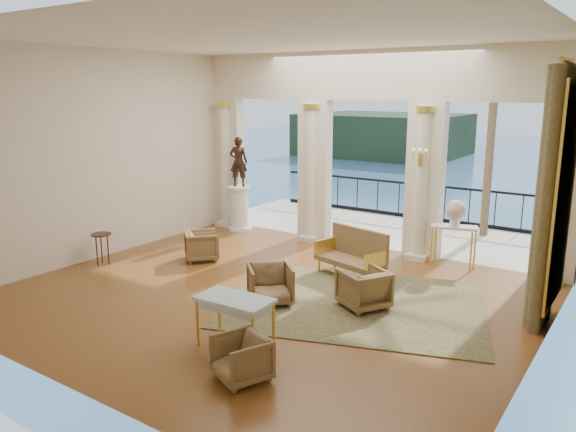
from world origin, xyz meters
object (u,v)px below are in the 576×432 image
Objects in this scene: game_table at (235,303)px; console_table at (454,233)px; settee at (353,253)px; statue at (239,162)px; side_table at (101,238)px; armchair_c at (364,287)px; armchair_a at (270,282)px; armchair_d at (202,244)px; armchair_b at (241,356)px; pedestal at (239,209)px.

console_table reaches higher than game_table.
statue reaches higher than settee.
statue is (-4.34, 5.42, 1.14)m from game_table.
settee is 2.30× the size of side_table.
console_table is (0.51, 3.09, 0.36)m from armchair_c.
settee is at bearing 89.10° from game_table.
armchair_a is 1.61m from armchair_c.
settee is (3.24, 0.89, 0.12)m from armchair_d.
statue is at bearing 82.87° from side_table.
game_table reaches higher than armchair_b.
statue is (-1.02, 2.56, 1.46)m from armchair_d.
statue reaches higher than game_table.
game_table is 6.94m from pedestal.
settee is 1.40× the size of game_table.
armchair_c and game_table have the same top height.
armchair_b is 0.96× the size of side_table.
side_table is (-0.50, -3.99, 0.02)m from pedestal.
pedestal is 1.17× the size of console_table.
settee reaches higher than armchair_d.
armchair_c is at bearing 109.86° from armchair_b.
console_table reaches higher than side_table.
armchair_d is 5.37m from console_table.
armchair_d is 3.36m from settee.
armchair_d is at bearing 43.32° from side_table.
armchair_b is 0.65× the size of console_table.
side_table is at bearing 137.30° from armchair_a.
side_table reaches higher than armchair_b.
game_table is at bearing -116.34° from armchair_a.
side_table is (-4.84, 1.43, -0.09)m from game_table.
armchair_d is at bearing 88.96° from statue.
side_table is at bearing -177.89° from armchair_b.
statue is at bearing -90.43° from armchair_c.
armchair_b is 8.04m from statue.
settee reaches higher than game_table.
pedestal is (-4.34, 5.42, -0.11)m from game_table.
side_table is (-5.69, -0.95, 0.21)m from armchair_c.
statue is at bearing 173.33° from settee.
statue is (-5.01, 6.11, 1.49)m from armchair_b.
statue reaches higher than console_table.
armchair_a is at bearing -134.90° from console_table.
armchair_b is 6.22m from console_table.
game_table is 7.04m from statue.
console_table is (0.69, 6.16, 0.41)m from armchair_b.
armchair_c reaches higher than side_table.
game_table is at bearing 10.30° from armchair_c.
statue reaches higher than armchair_c.
armchair_d is 0.60× the size of pedestal.
armchair_c is 6.02m from pedestal.
armchair_d reaches higher than armchair_b.
game_table is (-0.67, 0.69, 0.35)m from armchair_b.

